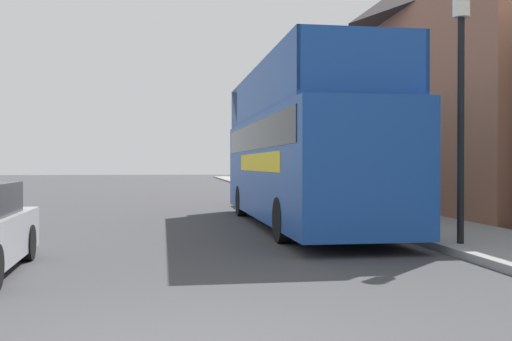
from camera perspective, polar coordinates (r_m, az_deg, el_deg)
name	(u,v)px	position (r m, az deg, el deg)	size (l,w,h in m)	color
ground_plane	(176,203)	(26.02, -7.64, -3.08)	(144.00, 144.00, 0.00)	#3D3D3F
sidewalk	(337,205)	(23.89, 7.75, -3.23)	(2.81, 108.00, 0.14)	gray
brick_terrace_rear	(454,78)	(24.78, 18.31, 8.36)	(6.00, 16.93, 10.05)	#9E664C
tour_bus	(299,157)	(16.12, 4.15, 1.33)	(2.76, 11.13, 4.17)	#19479E
parked_car_ahead_of_bus	(271,187)	(24.04, 1.41, -1.62)	(1.86, 4.45, 1.59)	maroon
lamp_post_nearest	(461,65)	(12.25, 18.94, 9.50)	(0.35, 0.35, 5.00)	black
lamp_post_second	(346,117)	(19.81, 8.60, 5.05)	(0.35, 0.35, 4.41)	black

